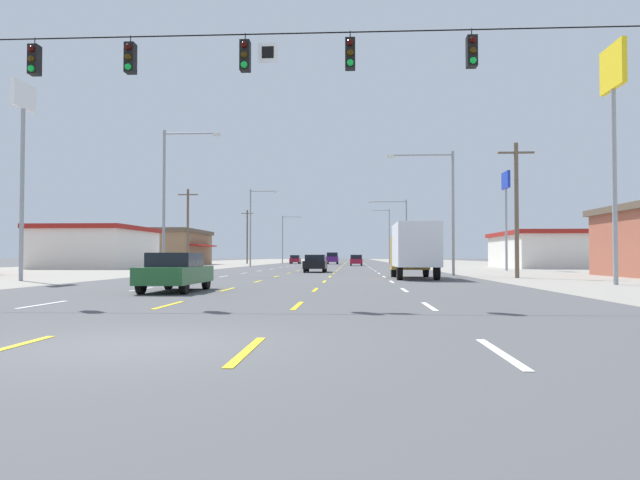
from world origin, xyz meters
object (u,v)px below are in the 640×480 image
object	(u,v)px
hatchback_far_left_farther	(295,259)
streetlight_right_row_0	(445,202)
streetlight_right_row_1	(402,227)
streetlight_left_row_2	(284,236)
sedan_inner_left_nearest	(176,272)
pole_sign_left_row_0	(23,133)
sedan_center_turn_mid	(315,263)
pole_sign_right_row_1	(506,195)
streetlight_left_row_1	(253,222)
streetlight_right_row_2	(388,232)
box_truck_far_right_near	(414,248)
pole_sign_right_row_0	(613,99)
suv_center_turn_far	(332,258)
hatchback_inner_right_midfar	(356,260)
streetlight_left_row_0	(169,191)

from	to	relation	value
hatchback_far_left_farther	streetlight_right_row_0	size ratio (longest dim) A/B	0.45
streetlight_right_row_1	streetlight_left_row_2	distance (m)	40.20
streetlight_right_row_1	streetlight_left_row_2	bearing A→B (deg)	118.72
sedan_inner_left_nearest	streetlight_right_row_0	size ratio (longest dim) A/B	0.52
pole_sign_left_row_0	streetlight_right_row_1	world-z (taller)	pole_sign_left_row_0
sedan_center_turn_mid	hatchback_far_left_farther	size ratio (longest dim) A/B	1.15
pole_sign_left_row_0	pole_sign_right_row_1	world-z (taller)	pole_sign_left_row_0
streetlight_right_row_1	streetlight_left_row_2	xyz separation A→B (m)	(-19.32, 35.26, 0.10)
sedan_center_turn_mid	streetlight_left_row_1	world-z (taller)	streetlight_left_row_1
streetlight_right_row_2	streetlight_left_row_1	bearing A→B (deg)	-119.13
sedan_center_turn_mid	hatchback_far_left_farther	distance (m)	55.69
pole_sign_left_row_0	box_truck_far_right_near	bearing A→B (deg)	11.33
pole_sign_right_row_0	streetlight_right_row_2	world-z (taller)	pole_sign_right_row_0
sedan_center_turn_mid	streetlight_right_row_0	size ratio (longest dim) A/B	0.52
streetlight_left_row_1	streetlight_left_row_2	xyz separation A→B (m)	(0.03, 35.26, -0.51)
pole_sign_right_row_0	sedan_center_turn_mid	bearing A→B (deg)	126.32
pole_sign_left_row_0	streetlight_right_row_0	world-z (taller)	pole_sign_left_row_0
streetlight_right_row_0	streetlight_right_row_1	distance (m)	35.26
streetlight_right_row_1	hatchback_far_left_farther	bearing A→B (deg)	120.47
box_truck_far_right_near	hatchback_far_left_farther	size ratio (longest dim) A/B	1.85
suv_center_turn_far	pole_sign_right_row_1	world-z (taller)	pole_sign_right_row_1
suv_center_turn_far	streetlight_left_row_2	bearing A→B (deg)	130.96
hatchback_far_left_farther	streetlight_right_row_0	bearing A→B (deg)	-75.31
sedan_inner_left_nearest	hatchback_inner_right_midfar	world-z (taller)	hatchback_inner_right_midfar
box_truck_far_right_near	pole_sign_left_row_0	xyz separation A→B (m)	(-21.62, -4.33, 6.21)
streetlight_left_row_1	hatchback_inner_right_midfar	bearing A→B (deg)	26.05
streetlight_right_row_0	streetlight_right_row_2	size ratio (longest dim) A/B	0.84
streetlight_left_row_0	streetlight_right_row_0	bearing A→B (deg)	0.00
pole_sign_right_row_0	pole_sign_right_row_1	xyz separation A→B (m)	(2.01, 27.28, -1.67)
streetlight_left_row_1	streetlight_left_row_0	bearing A→B (deg)	-89.90
hatchback_inner_right_midfar	streetlight_left_row_0	distance (m)	44.28
sedan_inner_left_nearest	hatchback_inner_right_midfar	size ratio (longest dim) A/B	1.15
box_truck_far_right_near	suv_center_turn_far	size ratio (longest dim) A/B	1.47
suv_center_turn_far	streetlight_left_row_0	distance (m)	60.48
streetlight_right_row_0	streetlight_right_row_1	size ratio (longest dim) A/B	1.00
sedan_inner_left_nearest	streetlight_left_row_2	bearing A→B (deg)	94.05
streetlight_left_row_0	suv_center_turn_far	bearing A→B (deg)	80.92
box_truck_far_right_near	suv_center_turn_far	distance (m)	65.56
suv_center_turn_far	streetlight_left_row_1	size ratio (longest dim) A/B	0.48
sedan_center_turn_mid	streetlight_left_row_0	world-z (taller)	streetlight_left_row_0
pole_sign_right_row_0	streetlight_right_row_1	xyz separation A→B (m)	(-5.94, 47.99, -3.55)
sedan_inner_left_nearest	streetlight_left_row_0	size ratio (longest dim) A/B	0.44
pole_sign_left_row_0	streetlight_left_row_2	world-z (taller)	pole_sign_left_row_0
hatchback_inner_right_midfar	pole_sign_right_row_0	xyz separation A→B (m)	(11.77, -54.60, 7.94)
suv_center_turn_far	streetlight_right_row_1	xyz separation A→B (m)	(9.78, -24.27, 4.14)
streetlight_left_row_2	streetlight_right_row_2	world-z (taller)	streetlight_right_row_2
box_truck_far_right_near	hatchback_inner_right_midfar	bearing A→B (deg)	93.82
pole_sign_right_row_0	pole_sign_right_row_1	world-z (taller)	pole_sign_right_row_0
sedan_center_turn_mid	streetlight_right_row_2	bearing A→B (deg)	81.14
pole_sign_left_row_0	streetlight_right_row_0	size ratio (longest dim) A/B	1.26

